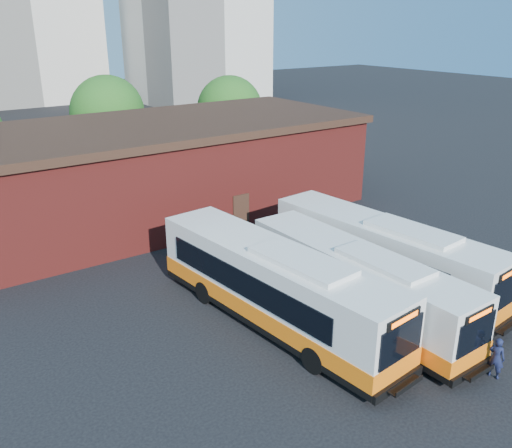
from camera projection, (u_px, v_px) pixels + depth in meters
ground at (364, 342)px, 22.99m from camera, size 220.00×220.00×0.00m
bus_midwest at (275, 289)px, 23.86m from camera, size 4.11×13.97×3.76m
bus_mideast at (356, 286)px, 24.51m from camera, size 2.82×12.60×3.42m
bus_east at (383, 256)px, 27.33m from camera, size 3.93×13.36×3.59m
transit_worker at (496, 358)px, 20.48m from camera, size 0.53×0.69×1.69m
depot_building at (156, 168)px, 37.17m from camera, size 28.60×12.60×6.40m
tree_mid at (108, 112)px, 48.33m from camera, size 6.56×6.56×8.36m
tree_east at (230, 109)px, 52.02m from camera, size 6.24×6.24×7.96m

